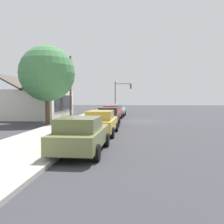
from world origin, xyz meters
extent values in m
plane|color=#38383D|center=(0.00, 0.00, 0.00)|extent=(120.00, 120.00, 0.00)
cube|color=#A3A099|center=(0.00, 5.60, 0.08)|extent=(60.00, 4.20, 0.16)
cube|color=olive|center=(-15.58, 2.86, 0.68)|extent=(4.79, 1.93, 0.70)
cube|color=#61683C|center=(-16.06, 2.87, 1.31)|extent=(2.31, 1.66, 0.56)
cylinder|color=black|center=(-14.09, 3.74, 0.33)|extent=(0.66, 0.23, 0.66)
cylinder|color=black|center=(-14.13, 1.91, 0.33)|extent=(0.66, 0.23, 0.66)
cylinder|color=black|center=(-17.03, 3.81, 0.33)|extent=(0.66, 0.23, 0.66)
cylinder|color=black|center=(-17.07, 1.98, 0.33)|extent=(0.66, 0.23, 0.66)
cube|color=gold|center=(-10.00, 2.70, 0.68)|extent=(4.89, 1.84, 0.70)
cube|color=gold|center=(-10.49, 2.71, 1.31)|extent=(2.36, 1.59, 0.56)
cylinder|color=black|center=(-8.48, 3.55, 0.33)|extent=(0.66, 0.23, 0.66)
cylinder|color=black|center=(-8.51, 1.79, 0.33)|extent=(0.66, 0.23, 0.66)
cylinder|color=black|center=(-11.50, 3.60, 0.33)|extent=(0.66, 0.23, 0.66)
cylinder|color=black|center=(-11.53, 1.85, 0.33)|extent=(0.66, 0.23, 0.66)
cube|color=#2D3035|center=(-4.22, 2.78, 0.68)|extent=(4.52, 1.90, 0.70)
cube|color=#27292D|center=(-4.67, 2.77, 1.31)|extent=(2.18, 1.63, 0.56)
cylinder|color=black|center=(-2.85, 3.71, 0.33)|extent=(0.66, 0.23, 0.66)
cylinder|color=black|center=(-2.81, 1.91, 0.33)|extent=(0.66, 0.23, 0.66)
cylinder|color=black|center=(-5.63, 3.65, 0.33)|extent=(0.66, 0.23, 0.66)
cylinder|color=black|center=(-5.59, 1.85, 0.33)|extent=(0.66, 0.23, 0.66)
cube|color=red|center=(1.29, 2.88, 0.68)|extent=(4.97, 1.94, 0.70)
cube|color=#A9272B|center=(0.81, 2.90, 1.31)|extent=(2.42, 1.62, 0.56)
cylinder|color=black|center=(2.85, 3.66, 0.33)|extent=(0.67, 0.25, 0.66)
cylinder|color=black|center=(2.77, 1.95, 0.33)|extent=(0.67, 0.25, 0.66)
cylinder|color=black|center=(-0.18, 3.80, 0.33)|extent=(0.67, 0.25, 0.66)
cylinder|color=black|center=(-0.26, 2.10, 0.33)|extent=(0.67, 0.25, 0.66)
cube|color=#9ED1BC|center=(6.65, 2.63, 0.68)|extent=(4.85, 1.90, 0.70)
cube|color=#86B1A0|center=(6.17, 2.65, 1.31)|extent=(2.36, 1.60, 0.56)
cylinder|color=black|center=(8.17, 3.43, 0.33)|extent=(0.67, 0.25, 0.66)
cylinder|color=black|center=(8.10, 1.71, 0.33)|extent=(0.67, 0.25, 0.66)
cylinder|color=black|center=(5.20, 3.54, 0.33)|extent=(0.67, 0.25, 0.66)
cylinder|color=black|center=(5.14, 1.83, 0.33)|extent=(0.67, 0.25, 0.66)
cube|color=#8CB7E0|center=(11.95, 2.82, 0.68)|extent=(4.76, 1.76, 0.70)
cube|color=#779CBE|center=(11.47, 2.82, 1.31)|extent=(2.29, 1.54, 0.56)
cylinder|color=black|center=(13.42, 3.70, 0.33)|extent=(0.66, 0.22, 0.66)
cylinder|color=black|center=(13.43, 1.96, 0.33)|extent=(0.66, 0.22, 0.66)
cylinder|color=black|center=(10.47, 3.68, 0.33)|extent=(0.66, 0.22, 0.66)
cylinder|color=black|center=(10.48, 1.95, 0.33)|extent=(0.66, 0.22, 0.66)
cube|color=silver|center=(3.12, 12.00, 1.65)|extent=(9.17, 6.29, 3.30)
cube|color=black|center=(3.12, 8.82, 1.81)|extent=(7.33, 0.08, 1.85)
cube|color=#514742|center=(3.12, 10.43, 4.13)|extent=(9.77, 3.44, 1.93)
cube|color=#514742|center=(3.12, 13.57, 4.13)|extent=(9.77, 3.44, 1.93)
cylinder|color=brown|center=(-3.39, 8.63, 1.63)|extent=(0.44, 0.44, 3.27)
sphere|color=#47844C|center=(-3.39, 8.63, 4.69)|extent=(5.18, 5.18, 5.18)
cylinder|color=#383833|center=(15.83, 3.60, 2.60)|extent=(0.14, 0.14, 5.20)
cylinder|color=#383833|center=(15.83, 2.30, 4.80)|extent=(0.10, 2.60, 0.10)
cube|color=black|center=(15.83, 1.00, 4.35)|extent=(0.28, 0.24, 0.80)
sphere|color=red|center=(15.68, 1.00, 4.61)|extent=(0.16, 0.16, 0.16)
sphere|color=yellow|center=(15.68, 1.00, 4.35)|extent=(0.16, 0.16, 0.16)
sphere|color=green|center=(15.68, 1.00, 4.09)|extent=(0.16, 0.16, 0.16)
cylinder|color=brown|center=(3.76, 8.20, 3.75)|extent=(0.24, 0.24, 7.50)
cube|color=brown|center=(3.76, 8.20, 6.90)|extent=(1.80, 0.12, 0.12)
cylinder|color=red|center=(-4.49, 4.20, 0.44)|extent=(0.22, 0.22, 0.55)
sphere|color=red|center=(-4.49, 4.20, 0.78)|extent=(0.18, 0.18, 0.18)
camera|label=1|loc=(-26.40, 0.63, 2.40)|focal=40.38mm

